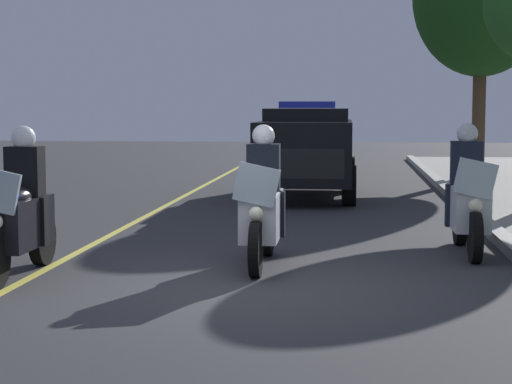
# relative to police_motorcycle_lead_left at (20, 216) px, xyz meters

# --- Properties ---
(ground_plane) EXTENTS (80.00, 80.00, 0.00)m
(ground_plane) POSITION_rel_police_motorcycle_lead_left_xyz_m (0.45, 2.60, -0.70)
(ground_plane) COLOR #333335
(lane_stripe_center) EXTENTS (48.00, 0.12, 0.01)m
(lane_stripe_center) POSITION_rel_police_motorcycle_lead_left_xyz_m (0.45, 0.13, -0.70)
(lane_stripe_center) COLOR #E0D14C
(lane_stripe_center) RESTS_ON ground
(police_motorcycle_lead_left) EXTENTS (2.14, 0.56, 1.72)m
(police_motorcycle_lead_left) POSITION_rel_police_motorcycle_lead_left_xyz_m (0.00, 0.00, 0.00)
(police_motorcycle_lead_left) COLOR black
(police_motorcycle_lead_left) RESTS_ON ground
(police_motorcycle_lead_right) EXTENTS (2.14, 0.56, 1.72)m
(police_motorcycle_lead_right) POSITION_rel_police_motorcycle_lead_left_xyz_m (-0.99, 2.68, 0.00)
(police_motorcycle_lead_right) COLOR black
(police_motorcycle_lead_right) RESTS_ON ground
(police_motorcycle_trailing) EXTENTS (2.14, 0.56, 1.72)m
(police_motorcycle_trailing) POSITION_rel_police_motorcycle_lead_left_xyz_m (-2.18, 5.28, 0.00)
(police_motorcycle_trailing) COLOR black
(police_motorcycle_trailing) RESTS_ON ground
(police_suv) EXTENTS (4.92, 2.11, 2.05)m
(police_suv) POSITION_rel_police_motorcycle_lead_left_xyz_m (-9.30, 2.80, 0.37)
(police_suv) COLOR black
(police_suv) RESTS_ON ground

